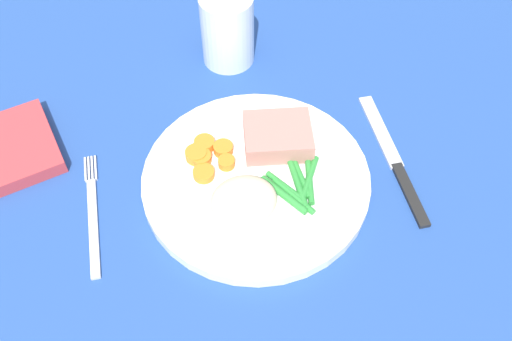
# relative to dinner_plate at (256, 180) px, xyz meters

# --- Properties ---
(dining_table) EXTENTS (1.20, 0.90, 0.02)m
(dining_table) POSITION_rel_dinner_plate_xyz_m (-0.03, 0.02, -0.02)
(dining_table) COLOR #234793
(dining_table) RESTS_ON ground
(dinner_plate) EXTENTS (0.27, 0.27, 0.02)m
(dinner_plate) POSITION_rel_dinner_plate_xyz_m (0.00, 0.00, 0.00)
(dinner_plate) COLOR white
(dinner_plate) RESTS_ON dining_table
(meat_portion) EXTENTS (0.09, 0.08, 0.03)m
(meat_portion) POSITION_rel_dinner_plate_xyz_m (0.04, 0.04, 0.02)
(meat_portion) COLOR #B2756B
(meat_portion) RESTS_ON dinner_plate
(mashed_potatoes) EXTENTS (0.07, 0.06, 0.05)m
(mashed_potatoes) POSITION_rel_dinner_plate_xyz_m (-0.02, -0.05, 0.03)
(mashed_potatoes) COLOR beige
(mashed_potatoes) RESTS_ON dinner_plate
(carrot_slices) EXTENTS (0.06, 0.07, 0.01)m
(carrot_slices) POSITION_rel_dinner_plate_xyz_m (-0.05, 0.04, 0.01)
(carrot_slices) COLOR orange
(carrot_slices) RESTS_ON dinner_plate
(green_beans) EXTENTS (0.08, 0.09, 0.01)m
(green_beans) POSITION_rel_dinner_plate_xyz_m (0.04, -0.03, 0.01)
(green_beans) COLOR #2D8C38
(green_beans) RESTS_ON dinner_plate
(fork) EXTENTS (0.01, 0.17, 0.00)m
(fork) POSITION_rel_dinner_plate_xyz_m (-0.19, -0.00, -0.01)
(fork) COLOR silver
(fork) RESTS_ON dining_table
(knife) EXTENTS (0.02, 0.20, 0.01)m
(knife) POSITION_rel_dinner_plate_xyz_m (0.17, -0.00, -0.01)
(knife) COLOR black
(knife) RESTS_ON dining_table
(water_glass) EXTENTS (0.07, 0.07, 0.10)m
(water_glass) POSITION_rel_dinner_plate_xyz_m (0.01, 0.22, 0.04)
(water_glass) COLOR silver
(water_glass) RESTS_ON dining_table
(napkin) EXTENTS (0.15, 0.15, 0.02)m
(napkin) POSITION_rel_dinner_plate_xyz_m (-0.29, 0.11, 0.00)
(napkin) COLOR #B2383D
(napkin) RESTS_ON dining_table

